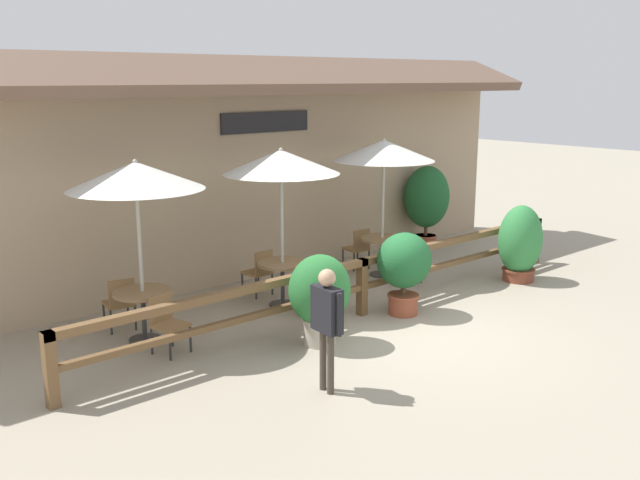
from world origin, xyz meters
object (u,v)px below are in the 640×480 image
(dining_table_middle, at_px, (282,271))
(chair_middle_wallside, at_px, (259,270))
(patio_umbrella_middle, at_px, (281,162))
(dining_table_far, at_px, (382,245))
(patio_umbrella_far, at_px, (384,151))
(chair_far_wallside, at_px, (358,247))
(pedestrian, at_px, (327,314))
(chair_near_wallside, at_px, (120,301))
(potted_plant_small_flowering, at_px, (427,199))
(chair_far_streetside, at_px, (405,259))
(potted_plant_broad_leaf, at_px, (320,294))
(chair_near_streetside, at_px, (167,321))
(patio_umbrella_near, at_px, (136,176))
(chair_middle_streetside, at_px, (312,288))
(potted_plant_tall_tropical, at_px, (404,265))
(potted_plant_entrance_palm, at_px, (520,243))
(dining_table_near, at_px, (143,301))

(dining_table_middle, xyz_separation_m, chair_middle_wallside, (0.04, 0.71, -0.15))
(patio_umbrella_middle, distance_m, dining_table_far, 3.24)
(patio_umbrella_middle, relative_size, patio_umbrella_far, 1.00)
(chair_middle_wallside, height_order, chair_far_wallside, same)
(pedestrian, bearing_deg, chair_near_wallside, -160.94)
(dining_table_far, bearing_deg, potted_plant_small_flowering, 22.26)
(dining_table_far, bearing_deg, pedestrian, -143.39)
(chair_far_streetside, relative_size, potted_plant_small_flowering, 0.45)
(chair_near_wallside, height_order, patio_umbrella_middle, patio_umbrella_middle)
(potted_plant_broad_leaf, bearing_deg, potted_plant_small_flowering, 27.08)
(chair_near_streetside, bearing_deg, patio_umbrella_far, -3.26)
(patio_umbrella_near, height_order, chair_middle_wallside, patio_umbrella_near)
(chair_middle_streetside, relative_size, dining_table_far, 0.97)
(chair_near_wallside, bearing_deg, potted_plant_tall_tropical, 157.78)
(patio_umbrella_middle, height_order, dining_table_middle, patio_umbrella_middle)
(patio_umbrella_near, relative_size, potted_plant_small_flowering, 1.44)
(dining_table_far, relative_size, chair_far_streetside, 1.03)
(potted_plant_entrance_palm, bearing_deg, chair_middle_wallside, 149.77)
(dining_table_near, relative_size, chair_near_wallside, 1.03)
(dining_table_far, distance_m, potted_plant_tall_tropical, 2.39)
(potted_plant_small_flowering, bearing_deg, chair_far_streetside, -146.95)
(potted_plant_tall_tropical, relative_size, potted_plant_small_flowering, 0.73)
(dining_table_near, xyz_separation_m, chair_near_streetside, (0.02, -0.65, -0.15))
(dining_table_far, bearing_deg, potted_plant_tall_tropical, -127.74)
(chair_middle_streetside, bearing_deg, chair_near_wallside, 137.48)
(dining_table_far, bearing_deg, dining_table_near, -178.25)
(dining_table_middle, height_order, chair_middle_wallside, chair_middle_wallside)
(patio_umbrella_near, distance_m, pedestrian, 3.53)
(chair_near_wallside, distance_m, potted_plant_entrance_palm, 7.43)
(chair_near_streetside, height_order, chair_near_wallside, same)
(chair_near_streetside, xyz_separation_m, patio_umbrella_middle, (2.56, 0.61, 2.00))
(chair_middle_streetside, bearing_deg, pedestrian, -142.16)
(chair_far_streetside, height_order, potted_plant_small_flowering, potted_plant_small_flowering)
(dining_table_far, xyz_separation_m, potted_plant_tall_tropical, (-1.45, -1.88, 0.23))
(potted_plant_broad_leaf, bearing_deg, chair_middle_streetside, 54.11)
(patio_umbrella_far, xyz_separation_m, chair_far_streetside, (-0.06, -0.65, -2.00))
(dining_table_middle, height_order, potted_plant_broad_leaf, potted_plant_broad_leaf)
(chair_middle_streetside, distance_m, pedestrian, 3.00)
(patio_umbrella_near, distance_m, chair_middle_streetside, 3.39)
(dining_table_middle, relative_size, chair_far_streetside, 1.03)
(chair_near_streetside, xyz_separation_m, pedestrian, (0.82, -2.46, 0.55))
(pedestrian, bearing_deg, patio_umbrella_far, 132.07)
(chair_middle_wallside, relative_size, potted_plant_small_flowering, 0.45)
(potted_plant_entrance_palm, bearing_deg, chair_middle_streetside, 165.87)
(chair_near_wallside, bearing_deg, dining_table_middle, 174.80)
(dining_table_middle, bearing_deg, chair_far_streetside, -9.84)
(patio_umbrella_middle, bearing_deg, potted_plant_small_flowering, 13.45)
(patio_umbrella_middle, relative_size, chair_middle_streetside, 3.22)
(dining_table_far, bearing_deg, potted_plant_broad_leaf, -149.55)
(patio_umbrella_near, relative_size, chair_far_streetside, 3.22)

